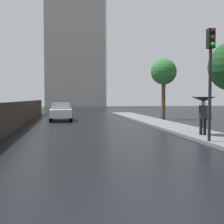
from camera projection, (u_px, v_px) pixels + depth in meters
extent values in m
cube|color=silver|center=(61.00, 113.00, 23.04)|extent=(1.73, 3.94, 0.63)
cube|color=gray|center=(61.00, 106.00, 22.89)|extent=(1.50, 1.67, 0.51)
cylinder|color=black|center=(71.00, 118.00, 21.91)|extent=(0.23, 0.66, 0.66)
cylinder|color=black|center=(51.00, 118.00, 21.65)|extent=(0.23, 0.66, 0.66)
cylinder|color=black|center=(70.00, 116.00, 24.46)|extent=(0.23, 0.66, 0.66)
cylinder|color=black|center=(52.00, 116.00, 24.20)|extent=(0.23, 0.66, 0.66)
cylinder|color=black|center=(201.00, 127.00, 12.98)|extent=(0.14, 0.14, 0.77)
cylinder|color=black|center=(205.00, 127.00, 12.98)|extent=(0.14, 0.14, 0.77)
cylinder|color=#232833|center=(203.00, 112.00, 12.95)|extent=(0.39, 0.39, 0.59)
sphere|color=beige|center=(203.00, 103.00, 12.93)|extent=(0.21, 0.21, 0.21)
cube|color=#3F2314|center=(209.00, 117.00, 12.96)|extent=(0.21, 0.13, 0.24)
cylinder|color=#4C4C51|center=(203.00, 105.00, 12.93)|extent=(0.02, 0.02, 0.74)
cone|color=black|center=(203.00, 99.00, 12.92)|extent=(1.10, 1.10, 0.21)
cylinder|color=black|center=(210.00, 95.00, 11.02)|extent=(0.12, 0.12, 3.61)
cube|color=black|center=(211.00, 39.00, 10.91)|extent=(0.26, 0.26, 0.75)
sphere|color=#360503|center=(213.00, 31.00, 10.73)|extent=(0.17, 0.17, 0.17)
sphere|color=#392405|center=(213.00, 38.00, 10.74)|extent=(0.17, 0.17, 0.17)
sphere|color=green|center=(213.00, 44.00, 10.76)|extent=(0.17, 0.17, 0.17)
cylinder|color=#4C3823|center=(163.00, 100.00, 24.22)|extent=(0.33, 0.33, 3.32)
sphere|color=#28662D|center=(164.00, 72.00, 24.10)|extent=(2.20, 2.20, 2.20)
cube|color=#9E9993|center=(77.00, 53.00, 57.11)|extent=(12.63, 8.64, 22.08)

